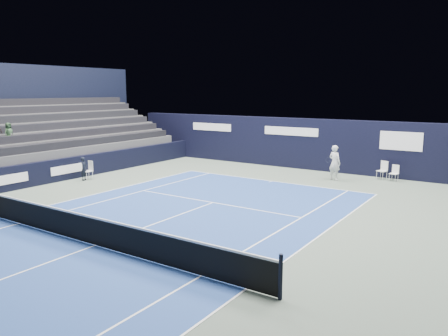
# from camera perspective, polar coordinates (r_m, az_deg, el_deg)

# --- Properties ---
(ground) EXTENTS (48.00, 48.00, 0.00)m
(ground) POSITION_cam_1_polar(r_m,az_deg,el_deg) (15.65, -10.84, -7.84)
(ground) COLOR #516155
(ground) RESTS_ON ground
(court_surface) EXTENTS (10.97, 23.77, 0.01)m
(court_surface) POSITION_cam_1_polar(r_m,az_deg,el_deg) (14.38, -16.51, -9.69)
(court_surface) COLOR navy
(court_surface) RESTS_ON ground
(folding_chair_back_a) EXTENTS (0.57, 0.59, 1.00)m
(folding_chair_back_a) POSITION_cam_1_polar(r_m,az_deg,el_deg) (25.32, 20.14, 0.11)
(folding_chair_back_a) COLOR silver
(folding_chair_back_a) RESTS_ON ground
(folding_chair_back_b) EXTENTS (0.46, 0.45, 0.88)m
(folding_chair_back_b) POSITION_cam_1_polar(r_m,az_deg,el_deg) (25.01, 21.39, -0.47)
(folding_chair_back_b) COLOR silver
(folding_chair_back_b) RESTS_ON ground
(line_judge_chair) EXTENTS (0.51, 0.49, 1.01)m
(line_judge_chair) POSITION_cam_1_polar(r_m,az_deg,el_deg) (24.84, -17.23, -0.12)
(line_judge_chair) COLOR white
(line_judge_chair) RESTS_ON ground
(line_judge) EXTENTS (0.47, 0.55, 1.27)m
(line_judge) POSITION_cam_1_polar(r_m,az_deg,el_deg) (24.66, -17.81, -0.08)
(line_judge) COLOR black
(line_judge) RESTS_ON ground
(court_markings) EXTENTS (11.03, 23.83, 0.00)m
(court_markings) POSITION_cam_1_polar(r_m,az_deg,el_deg) (14.37, -16.51, -9.67)
(court_markings) COLOR white
(court_markings) RESTS_ON court_surface
(tennis_net) EXTENTS (12.90, 0.10, 1.10)m
(tennis_net) POSITION_cam_1_polar(r_m,az_deg,el_deg) (14.22, -16.61, -7.77)
(tennis_net) COLOR black
(tennis_net) RESTS_ON ground
(back_sponsor_wall) EXTENTS (26.00, 0.63, 3.10)m
(back_sponsor_wall) POSITION_cam_1_polar(r_m,az_deg,el_deg) (27.36, 10.84, 3.12)
(back_sponsor_wall) COLOR black
(back_sponsor_wall) RESTS_ON ground
(side_barrier_left) EXTENTS (0.33, 22.00, 1.20)m
(side_barrier_left) POSITION_cam_1_polar(r_m,az_deg,el_deg) (25.09, -20.07, -0.12)
(side_barrier_left) COLOR black
(side_barrier_left) RESTS_ON ground
(spectator_stand) EXTENTS (6.00, 18.00, 6.40)m
(spectator_stand) POSITION_cam_1_polar(r_m,az_deg,el_deg) (28.58, -23.10, 3.59)
(spectator_stand) COLOR #454548
(spectator_stand) RESTS_ON ground
(tennis_player) EXTENTS (0.80, 0.93, 1.90)m
(tennis_player) POSITION_cam_1_polar(r_m,az_deg,el_deg) (24.24, 14.25, 0.69)
(tennis_player) COLOR silver
(tennis_player) RESTS_ON ground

